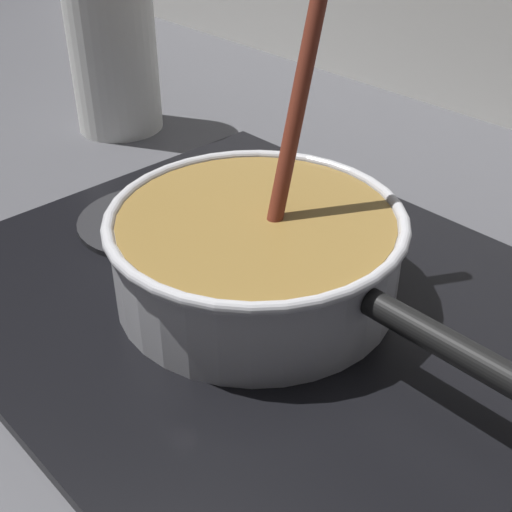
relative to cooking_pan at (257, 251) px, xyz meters
name	(u,v)px	position (x,y,z in m)	size (l,w,h in m)	color
hob_plate	(256,296)	(0.00, 0.00, -0.05)	(0.56, 0.48, 0.01)	black
burner_ring	(256,288)	(0.00, 0.00, -0.04)	(0.18, 0.18, 0.01)	#592D0C
spare_burner	(148,221)	(-0.17, 0.00, -0.04)	(0.15, 0.15, 0.01)	#262628
cooking_pan	(257,251)	(0.00, 0.00, 0.00)	(0.40, 0.26, 0.31)	silver
paper_towel_roll	(112,40)	(-0.43, 0.14, 0.07)	(0.12, 0.12, 0.25)	white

